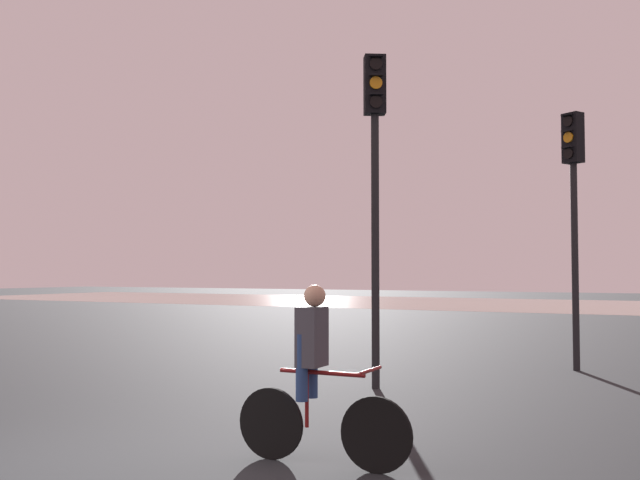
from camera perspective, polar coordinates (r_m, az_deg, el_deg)
The scene contains 4 objects.
water_strip at distance 39.54m, azimuth 19.74°, elevation -4.95°, with size 80.00×16.00×0.01m, color #9E937F.
traffic_light_center at distance 10.89m, azimuth 4.43°, elevation 6.55°, with size 0.40×0.42×5.03m.
traffic_light_far_right at distance 13.51m, azimuth 19.63°, elevation 3.69°, with size 0.40×0.42×4.59m.
cyclist at distance 6.55m, azimuth -0.37°, elevation -10.63°, with size 1.71×0.46×1.62m.
Camera 1 is at (5.20, -4.12, 1.73)m, focal length 40.00 mm.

